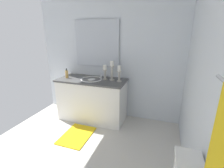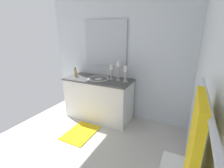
# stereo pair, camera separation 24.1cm
# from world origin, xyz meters

# --- Properties ---
(floor) EXTENTS (2.97, 2.83, 0.02)m
(floor) POSITION_xyz_m (0.00, 0.00, -0.01)
(floor) COLOR beige
(floor) RESTS_ON ground
(wall_back) EXTENTS (2.97, 0.04, 2.45)m
(wall_back) POSITION_xyz_m (0.00, 1.41, 1.23)
(wall_back) COLOR silver
(wall_back) RESTS_ON ground
(wall_left) EXTENTS (0.04, 2.83, 2.45)m
(wall_left) POSITION_xyz_m (-1.48, 0.00, 1.23)
(wall_left) COLOR silver
(wall_left) RESTS_ON ground
(vanity_cabinet) EXTENTS (0.58, 1.28, 0.80)m
(vanity_cabinet) POSITION_xyz_m (-1.16, -0.21, 0.40)
(vanity_cabinet) COLOR white
(vanity_cabinet) RESTS_ON ground
(sink_basin) EXTENTS (0.40, 0.40, 0.24)m
(sink_basin) POSITION_xyz_m (-1.16, -0.21, 0.76)
(sink_basin) COLOR white
(sink_basin) RESTS_ON vanity_cabinet
(mirror) EXTENTS (0.02, 0.88, 0.86)m
(mirror) POSITION_xyz_m (-1.44, -0.21, 1.43)
(mirror) COLOR silver
(candle_holder_tall) EXTENTS (0.09, 0.09, 0.28)m
(candle_holder_tall) POSITION_xyz_m (-1.19, 0.31, 0.95)
(candle_holder_tall) COLOR #B7B2A5
(candle_holder_tall) RESTS_ON vanity_cabinet
(candle_holder_short) EXTENTS (0.09, 0.09, 0.34)m
(candle_holder_short) POSITION_xyz_m (-1.23, 0.16, 0.98)
(candle_holder_short) COLOR #B7B2A5
(candle_holder_short) RESTS_ON vanity_cabinet
(candle_holder_mid) EXTENTS (0.09, 0.09, 0.27)m
(candle_holder_mid) POSITION_xyz_m (-1.23, 0.03, 0.94)
(candle_holder_mid) COLOR #B7B2A5
(candle_holder_mid) RESTS_ON vanity_cabinet
(soap_bottle) EXTENTS (0.06, 0.06, 0.18)m
(soap_bottle) POSITION_xyz_m (-1.11, -0.71, 0.87)
(soap_bottle) COLOR #E5B259
(soap_bottle) RESTS_ON vanity_cabinet
(towel_near_vanity) EXTENTS (0.28, 0.03, 0.55)m
(towel_near_vanity) POSITION_xyz_m (0.68, 1.34, 1.11)
(towel_near_vanity) COLOR yellow
(towel_near_vanity) RESTS_ON towel_bar
(bath_mat) EXTENTS (0.60, 0.44, 0.02)m
(bath_mat) POSITION_xyz_m (-0.53, -0.21, 0.01)
(bath_mat) COLOR yellow
(bath_mat) RESTS_ON ground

